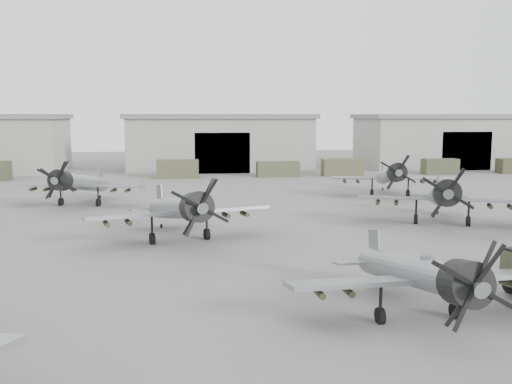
# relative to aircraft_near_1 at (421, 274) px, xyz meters

# --- Properties ---
(ground) EXTENTS (220.00, 220.00, 0.00)m
(ground) POSITION_rel_aircraft_near_1_xyz_m (-3.64, 6.84, -2.02)
(ground) COLOR slate
(ground) RESTS_ON ground
(hangar_center) EXTENTS (29.00, 14.80, 8.70)m
(hangar_center) POSITION_rel_aircraft_near_1_xyz_m (-3.64, 68.80, 2.35)
(hangar_center) COLOR gray
(hangar_center) RESTS_ON ground
(hangar_right) EXTENTS (29.00, 14.80, 8.70)m
(hangar_right) POSITION_rel_aircraft_near_1_xyz_m (34.36, 68.80, 2.35)
(hangar_right) COLOR gray
(hangar_right) RESTS_ON ground
(support_truck_3) EXTENTS (5.69, 2.20, 2.47)m
(support_truck_3) POSITION_rel_aircraft_near_1_xyz_m (-10.17, 56.84, -0.78)
(support_truck_3) COLOR #49482F
(support_truck_3) RESTS_ON ground
(support_truck_4) EXTENTS (5.93, 2.20, 2.09)m
(support_truck_4) POSITION_rel_aircraft_near_1_xyz_m (3.75, 56.84, -0.97)
(support_truck_4) COLOR #444930
(support_truck_4) RESTS_ON ground
(support_truck_5) EXTENTS (5.74, 2.20, 2.38)m
(support_truck_5) POSITION_rel_aircraft_near_1_xyz_m (13.04, 56.84, -0.83)
(support_truck_5) COLOR #48492F
(support_truck_5) RESTS_ON ground
(support_truck_6) EXTENTS (5.04, 2.20, 2.24)m
(support_truck_6) POSITION_rel_aircraft_near_1_xyz_m (27.67, 56.84, -0.90)
(support_truck_6) COLOR #3B412B
(support_truck_6) RESTS_ON ground
(aircraft_near_1) EXTENTS (11.10, 9.99, 4.44)m
(aircraft_near_1) POSITION_rel_aircraft_near_1_xyz_m (0.00, 0.00, 0.00)
(aircraft_near_1) COLOR gray
(aircraft_near_1) RESTS_ON ground
(aircraft_mid_1) EXTENTS (12.62, 11.36, 5.03)m
(aircraft_mid_1) POSITION_rel_aircraft_near_1_xyz_m (-9.78, 16.37, 0.27)
(aircraft_mid_1) COLOR gray
(aircraft_mid_1) RESTS_ON ground
(aircraft_mid_2) EXTENTS (12.73, 11.50, 5.16)m
(aircraft_mid_2) POSITION_rel_aircraft_near_1_xyz_m (10.34, 19.72, 0.33)
(aircraft_mid_2) COLOR gray
(aircraft_mid_2) RESTS_ON ground
(aircraft_far_0) EXTENTS (12.27, 11.05, 4.88)m
(aircraft_far_0) POSITION_rel_aircraft_near_1_xyz_m (-19.28, 33.20, 0.20)
(aircraft_far_0) COLOR gray
(aircraft_far_0) RESTS_ON ground
(aircraft_far_1) EXTENTS (12.53, 11.28, 4.98)m
(aircraft_far_1) POSITION_rel_aircraft_near_1_xyz_m (12.09, 35.48, 0.24)
(aircraft_far_1) COLOR #969A9E
(aircraft_far_1) RESTS_ON ground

